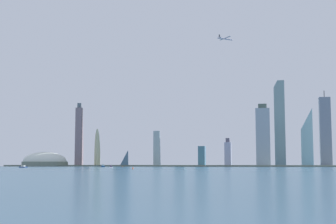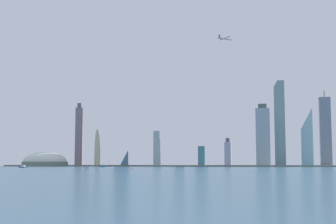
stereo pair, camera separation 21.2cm
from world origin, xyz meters
TOP-DOWN VIEW (x-y plane):
  - ground_plane at (0.00, 0.00)m, footprint 6000.00×6000.00m
  - waterfront_pier at (0.00, 452.23)m, footprint 709.97×58.65m
  - observation_tower at (-167.87, 463.06)m, footprint 35.70×35.70m
  - stadium_dome at (-276.70, 455.60)m, footprint 99.41×99.41m
  - skyscraper_0 at (287.46, 491.93)m, footprint 21.27×15.01m
  - skyscraper_1 at (202.04, 526.69)m, footprint 21.37×16.04m
  - skyscraper_2 at (45.01, 494.46)m, footprint 13.63×21.57m
  - skyscraper_3 at (256.50, 547.88)m, footprint 23.70×19.30m
  - skyscraper_4 at (39.22, 541.69)m, footprint 26.87×24.42m
  - skyscraper_5 at (-140.57, 555.15)m, footprint 14.03×14.17m
  - skyscraper_6 at (-224.66, 545.47)m, footprint 21.25×12.26m
  - skyscraper_7 at (-201.67, 447.53)m, footprint 12.84×15.37m
  - skyscraper_8 at (-46.85, 489.50)m, footprint 13.31×19.13m
  - skyscraper_9 at (99.67, 469.76)m, footprint 12.49×22.21m
  - skyscraper_10 at (167.88, 476.20)m, footprint 27.10×27.75m
  - skyscraper_11 at (-11.11, 561.50)m, footprint 21.94×23.92m
  - skyscraper_12 at (-139.92, 522.89)m, footprint 19.29×12.08m
  - skyscraper_13 at (-117.83, 482.39)m, footprint 24.93×17.17m
  - boat_0 at (-47.40, 179.89)m, footprint 4.97×5.69m
  - boat_1 at (-105.76, 316.49)m, footprint 10.94×15.77m
  - boat_2 at (-197.26, 205.08)m, footprint 15.53×11.12m
  - channel_buoy_0 at (-63.83, 293.46)m, footprint 1.06×1.06m
  - channel_buoy_1 at (11.45, 83.73)m, footprint 1.86×1.86m
  - airplane at (101.67, 411.77)m, footprint 28.44×27.38m

SIDE VIEW (x-z plane):
  - ground_plane at x=0.00m, z-range 0.00..0.00m
  - channel_buoy_0 at x=-63.83m, z-range 0.00..2.11m
  - boat_2 at x=-197.26m, z-range -0.52..3.15m
  - waterfront_pier at x=0.00m, z-range 0.00..2.70m
  - channel_buoy_1 at x=11.45m, z-range 0.00..2.95m
  - boat_0 at x=-47.40m, z-range -3.47..6.50m
  - boat_1 at x=-105.76m, z-range -0.67..4.22m
  - stadium_dome at x=-276.70m, z-range -12.51..29.67m
  - skyscraper_2 at x=45.01m, z-range 0.00..40.73m
  - skyscraper_9 at x=99.67m, z-range -2.49..52.94m
  - skyscraper_8 at x=-46.85m, z-range 0.00..72.37m
  - skyscraper_11 at x=-11.11m, z-range 0.00..103.62m
  - skyscraper_4 at x=39.22m, z-range -3.28..107.14m
  - skyscraper_6 at x=-224.66m, z-range -14.65..122.33m
  - skyscraper_10 at x=167.88m, z-range -2.79..119.58m
  - skyscraper_7 at x=-201.67m, z-range -3.00..126.33m
  - skyscraper_12 at x=-139.92m, z-range -1.96..132.57m
  - skyscraper_0 at x=287.46m, z-range -6.55..141.53m
  - skyscraper_13 at x=-117.83m, z-range -8.44..146.55m
  - skyscraper_3 at x=256.50m, z-range -1.50..147.01m
  - skyscraper_5 at x=-140.57m, z-range 0.00..157.02m
  - skyscraper_1 at x=202.04m, z-range 0.00..176.14m
  - observation_tower at x=-167.87m, z-range -9.07..344.14m
  - airplane at x=101.67m, z-range 237.50..245.40m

